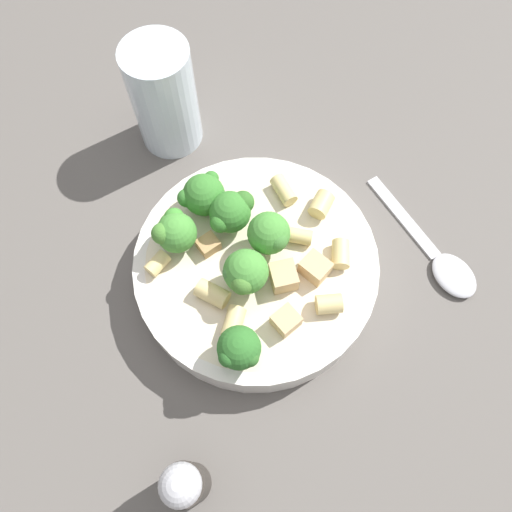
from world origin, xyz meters
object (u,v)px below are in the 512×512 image
at_px(rigatoni_3, 341,254).
at_px(rigatoni_4, 212,294).
at_px(rigatoni_1, 329,304).
at_px(rigatoni_7, 284,190).
at_px(broccoli_floret_0, 267,231).
at_px(chicken_chunk_0, 286,321).
at_px(broccoli_floret_2, 245,273).
at_px(drinking_glass, 165,103).
at_px(pepper_shaker, 185,484).
at_px(rigatoni_6, 157,263).
at_px(rigatoni_0, 234,322).
at_px(broccoli_floret_1, 231,212).
at_px(rigatoni_2, 300,236).
at_px(chicken_chunk_3, 284,276).
at_px(broccoli_floret_4, 174,231).
at_px(spoon, 440,259).
at_px(chicken_chunk_1, 315,268).
at_px(broccoli_floret_5, 203,194).
at_px(chicken_chunk_2, 208,245).
at_px(rigatoni_5, 321,204).
at_px(broccoli_floret_3, 240,349).

bearing_deg(rigatoni_3, rigatoni_4, 147.51).
distance_m(rigatoni_1, rigatoni_7, 0.12).
relative_size(broccoli_floret_0, rigatoni_1, 2.17).
bearing_deg(chicken_chunk_0, broccoli_floret_0, 51.28).
height_order(broccoli_floret_0, broccoli_floret_2, same).
bearing_deg(rigatoni_3, drinking_glass, 84.35).
bearing_deg(pepper_shaker, rigatoni_6, 49.99).
bearing_deg(rigatoni_3, rigatoni_0, 162.78).
bearing_deg(broccoli_floret_1, rigatoni_2, -65.58).
relative_size(chicken_chunk_3, drinking_glass, 0.20).
bearing_deg(rigatoni_3, rigatoni_1, -156.67).
bearing_deg(rigatoni_6, broccoli_floret_1, -17.51).
relative_size(broccoli_floret_4, rigatoni_3, 1.66).
bearing_deg(spoon, broccoli_floret_0, 129.49).
bearing_deg(chicken_chunk_1, rigatoni_1, -123.69).
height_order(rigatoni_1, chicken_chunk_1, chicken_chunk_1).
height_order(broccoli_floret_5, drinking_glass, drinking_glass).
relative_size(rigatoni_2, chicken_chunk_2, 1.20).
bearing_deg(drinking_glass, rigatoni_4, -125.84).
height_order(broccoli_floret_2, pepper_shaker, broccoli_floret_2).
distance_m(broccoli_floret_1, chicken_chunk_2, 0.04).
bearing_deg(pepper_shaker, broccoli_floret_0, 21.72).
bearing_deg(broccoli_floret_5, chicken_chunk_2, -134.16).
bearing_deg(chicken_chunk_1, chicken_chunk_3, 144.89).
xyz_separation_m(rigatoni_2, spoon, (0.09, -0.11, -0.04)).
distance_m(rigatoni_4, chicken_chunk_3, 0.06).
bearing_deg(broccoli_floret_5, broccoli_floret_1, -86.49).
relative_size(rigatoni_3, chicken_chunk_2, 1.38).
bearing_deg(broccoli_floret_4, chicken_chunk_0, -89.17).
height_order(rigatoni_5, drinking_glass, drinking_glass).
bearing_deg(rigatoni_7, rigatoni_6, 162.59).
xyz_separation_m(broccoli_floret_2, pepper_shaker, (-0.15, -0.07, -0.03)).
xyz_separation_m(rigatoni_5, rigatoni_6, (-0.14, 0.08, -0.00)).
bearing_deg(broccoli_floret_3, broccoli_floret_2, 35.88).
xyz_separation_m(rigatoni_4, chicken_chunk_3, (0.05, -0.04, 0.00)).
xyz_separation_m(broccoli_floret_2, chicken_chunk_3, (0.02, -0.02, -0.02)).
height_order(broccoli_floret_2, rigatoni_7, broccoli_floret_2).
xyz_separation_m(broccoli_floret_4, rigatoni_2, (0.07, -0.08, -0.02)).
relative_size(broccoli_floret_2, rigatoni_4, 1.68).
height_order(rigatoni_2, rigatoni_5, rigatoni_5).
bearing_deg(broccoli_floret_0, spoon, -50.51).
distance_m(rigatoni_1, chicken_chunk_3, 0.05).
relative_size(broccoli_floret_2, pepper_shaker, 0.55).
distance_m(chicken_chunk_1, chicken_chunk_3, 0.03).
bearing_deg(chicken_chunk_1, broccoli_floret_2, 140.39).
bearing_deg(chicken_chunk_2, rigatoni_6, 151.89).
relative_size(rigatoni_4, chicken_chunk_1, 1.19).
height_order(chicken_chunk_1, drinking_glass, drinking_glass).
relative_size(broccoli_floret_3, rigatoni_4, 1.47).
xyz_separation_m(rigatoni_3, drinking_glass, (0.02, 0.23, 0.00)).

